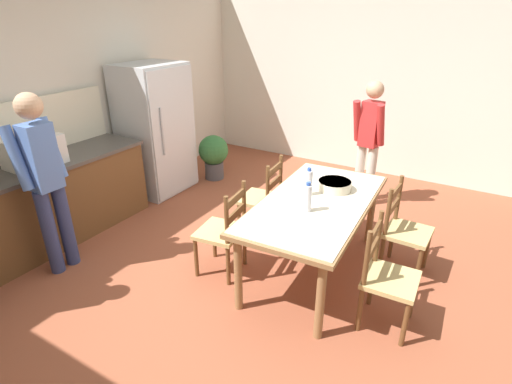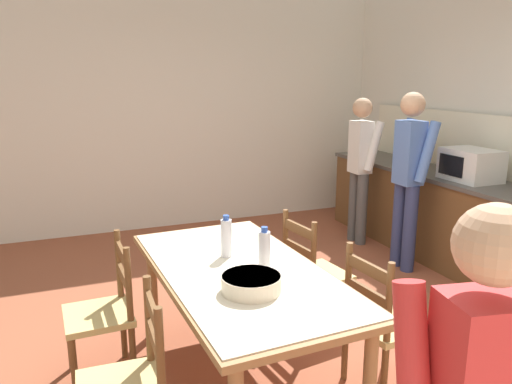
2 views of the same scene
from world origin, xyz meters
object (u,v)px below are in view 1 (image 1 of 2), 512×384
bottle_off_centre (309,182)px  chair_side_near_left (386,277)px  person_at_counter (45,177)px  person_by_table (369,138)px  refrigerator (156,130)px  potted_plant (214,154)px  microwave (33,152)px  dining_table (315,209)px  chair_side_far_right (263,198)px  serving_bowl (335,185)px  chair_side_near_right (404,231)px  chair_side_far_left (224,231)px  bottle_near_centre (308,198)px

bottle_off_centre → chair_side_near_left: bearing=-117.4°
person_at_counter → person_by_table: (2.94, -2.11, -0.08)m
refrigerator → chair_side_near_left: refrigerator is taller
person_by_table → potted_plant: person_by_table is taller
refrigerator → microwave: 1.70m
dining_table → chair_side_far_right: chair_side_far_right is taller
dining_table → serving_bowl: 0.35m
chair_side_near_left → chair_side_far_right: same height
chair_side_far_right → refrigerator: bearing=-106.3°
dining_table → potted_plant: size_ratio=2.78×
dining_table → chair_side_near_right: bearing=-58.7°
chair_side_far_right → potted_plant: chair_side_far_right is taller
bottle_off_centre → potted_plant: size_ratio=0.40×
dining_table → chair_side_far_left: size_ratio=2.04×
person_at_counter → person_by_table: size_ratio=1.09×
refrigerator → potted_plant: size_ratio=2.59×
refrigerator → dining_table: refrigerator is taller
bottle_near_centre → chair_side_near_right: size_ratio=0.30×
refrigerator → microwave: size_ratio=3.46×
person_at_counter → chair_side_near_right: bearing=-150.4°
bottle_near_centre → chair_side_far_left: bottle_near_centre is taller
dining_table → person_by_table: person_by_table is taller
microwave → chair_side_near_left: (0.58, -3.44, -0.61)m
dining_table → serving_bowl: (0.32, -0.05, 0.13)m
chair_side_far_left → potted_plant: (1.88, 1.49, -0.06)m
refrigerator → chair_side_far_right: (-0.36, -1.88, -0.42)m
dining_table → person_at_counter: person_at_counter is taller
chair_side_near_right → chair_side_far_right: 1.50m
refrigerator → chair_side_near_left: size_ratio=1.90×
dining_table → potted_plant: dining_table is taller
chair_side_near_left → dining_table: bearing=62.1°
refrigerator → microwave: bearing=179.4°
chair_side_near_left → person_at_counter: size_ratio=0.53×
bottle_off_centre → chair_side_far_left: (-0.52, 0.61, -0.44)m
bottle_near_centre → chair_side_near_left: 0.89m
person_at_counter → chair_side_far_left: bearing=-152.0°
microwave → serving_bowl: microwave is taller
dining_table → chair_side_far_left: chair_side_far_left is taller
serving_bowl → chair_side_near_left: (-0.69, -0.71, -0.37)m
bottle_off_centre → potted_plant: bottle_off_centre is taller
chair_side_near_right → chair_side_far_right: size_ratio=1.00×
chair_side_far_left → person_by_table: bearing=154.8°
chair_side_near_left → potted_plant: (1.81, 2.99, -0.06)m
potted_plant → chair_side_far_right: bearing=-126.2°
bottle_off_centre → person_at_counter: size_ratio=0.16×
chair_side_near_left → chair_side_far_left: 1.50m
chair_side_far_left → chair_side_near_left: bearing=85.0°
refrigerator → chair_side_far_left: bearing=-121.5°
bottle_near_centre → serving_bowl: (0.55, -0.04, -0.07)m
microwave → person_at_counter: size_ratio=0.29×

